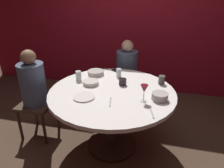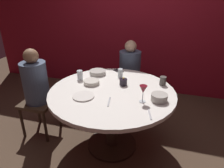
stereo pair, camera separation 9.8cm
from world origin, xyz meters
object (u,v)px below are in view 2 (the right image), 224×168
object	(u,v)px
cup_near_candle	(163,81)
cell_phone	(118,71)
seated_diner_left	(36,84)
bowl_small_white	(98,72)
candle_holder	(123,82)
seated_diner_back	(130,67)
dinner_plate	(83,96)
bowl_salad_center	(159,97)
cup_by_right_diner	(80,75)
wine_glass	(143,90)
bowl_serving_large	(91,82)
cup_by_left_diner	(120,73)
dining_table	(112,102)

from	to	relation	value
cup_near_candle	cell_phone	bearing A→B (deg)	155.21
seated_diner_left	bowl_small_white	size ratio (longest dim) A/B	5.54
seated_diner_left	candle_holder	bearing A→B (deg)	9.31
seated_diner_back	candle_holder	bearing A→B (deg)	6.11
candle_holder	bowl_small_white	bearing A→B (deg)	149.88
dinner_plate	bowl_salad_center	size ratio (longest dim) A/B	1.39
cell_phone	cup_by_right_diner	world-z (taller)	cup_by_right_diner
wine_glass	bowl_serving_large	size ratio (longest dim) A/B	0.95
seated_diner_left	bowl_small_white	distance (m)	0.78
wine_glass	cell_phone	world-z (taller)	wine_glass
dinner_plate	bowl_serving_large	size ratio (longest dim) A/B	1.22
seated_diner_left	cell_phone	world-z (taller)	seated_diner_left
bowl_small_white	cup_by_right_diner	distance (m)	0.27
cell_phone	bowl_small_white	bearing A→B (deg)	161.41
bowl_salad_center	bowl_small_white	world-z (taller)	bowl_salad_center
cell_phone	wine_glass	bearing A→B (deg)	-115.69
seated_diner_left	bowl_serving_large	distance (m)	0.71
cup_near_candle	cup_by_left_diner	xyz separation A→B (m)	(-0.53, 0.09, 0.00)
wine_glass	cup_by_left_diner	xyz separation A→B (m)	(-0.36, 0.55, -0.07)
cup_by_left_diner	seated_diner_back	bearing A→B (deg)	89.35
cell_phone	bowl_salad_center	size ratio (longest dim) A/B	0.86
seated_diner_left	candle_holder	size ratio (longest dim) A/B	11.71
candle_holder	bowl_serving_large	world-z (taller)	candle_holder
seated_diner_left	candle_holder	distance (m)	1.08
bowl_serving_large	cup_by_left_diner	world-z (taller)	cup_by_left_diner
wine_glass	bowl_small_white	world-z (taller)	wine_glass
cell_phone	bowl_serving_large	world-z (taller)	bowl_serving_large
cup_near_candle	seated_diner_back	bearing A→B (deg)	128.31
dining_table	cup_by_right_diner	distance (m)	0.54
dining_table	bowl_serving_large	distance (m)	0.35
bowl_small_white	cup_by_right_diner	size ratio (longest dim) A/B	1.75
cup_by_left_diner	bowl_salad_center	bearing A→B (deg)	-42.59
wine_glass	dining_table	bearing A→B (deg)	157.07
seated_diner_back	cup_by_right_diner	bearing A→B (deg)	-30.25
seated_diner_left	cup_by_right_diner	world-z (taller)	seated_diner_left
seated_diner_left	wine_glass	world-z (taller)	seated_diner_left
dinner_plate	cup_by_right_diner	size ratio (longest dim) A/B	1.90
candle_holder	bowl_salad_center	world-z (taller)	candle_holder
dining_table	candle_holder	bearing A→B (deg)	64.03
cell_phone	bowl_salad_center	world-z (taller)	bowl_salad_center
candle_holder	cup_by_left_diner	distance (m)	0.24
seated_diner_back	dinner_plate	world-z (taller)	seated_diner_back
cell_phone	cup_by_right_diner	xyz separation A→B (m)	(-0.38, -0.41, 0.06)
dining_table	bowl_salad_center	bearing A→B (deg)	-9.20
cell_phone	bowl_small_white	xyz separation A→B (m)	(-0.23, -0.18, 0.02)
candle_holder	cup_near_candle	bearing A→B (deg)	16.89
bowl_salad_center	seated_diner_back	bearing A→B (deg)	115.98
candle_holder	cell_phone	world-z (taller)	candle_holder
bowl_serving_large	cup_by_right_diner	size ratio (longest dim) A/B	1.56
seated_diner_left	cup_by_left_diner	distance (m)	1.06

